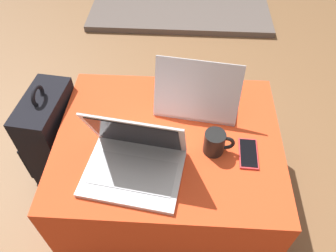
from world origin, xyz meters
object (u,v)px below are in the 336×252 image
(cell_phone, at_px, (248,153))
(laptop_far, at_px, (197,96))
(backpack, at_px, (53,137))
(coffee_mug, at_px, (215,143))
(laptop_near, at_px, (134,160))

(cell_phone, bearing_deg, laptop_far, -49.75)
(backpack, distance_m, coffee_mug, 0.76)
(coffee_mug, bearing_deg, laptop_far, 105.57)
(laptop_far, relative_size, backpack, 0.67)
(laptop_far, xyz_separation_m, coffee_mug, (0.07, -0.23, -0.00))
(laptop_near, relative_size, cell_phone, 2.65)
(laptop_near, distance_m, cell_phone, 0.42)
(laptop_near, height_order, laptop_far, laptop_near)
(laptop_far, relative_size, coffee_mug, 3.17)
(laptop_far, distance_m, backpack, 0.69)
(cell_phone, relative_size, backpack, 0.26)
(cell_phone, bearing_deg, backpack, -9.94)
(cell_phone, height_order, backpack, backpack)
(laptop_near, bearing_deg, backpack, 156.18)
(backpack, bearing_deg, cell_phone, 84.06)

